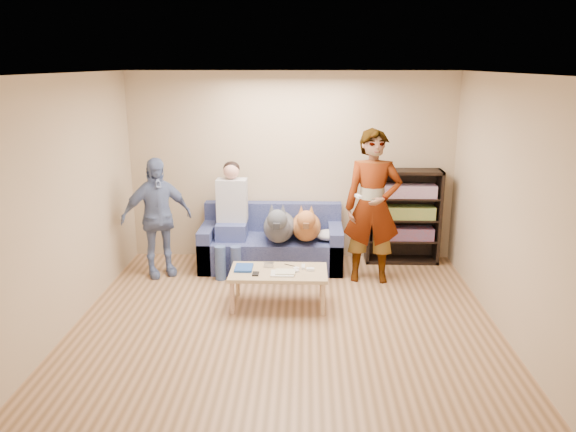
{
  "coord_description": "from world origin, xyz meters",
  "views": [
    {
      "loc": [
        0.21,
        -5.18,
        2.7
      ],
      "look_at": [
        0.0,
        1.2,
        0.95
      ],
      "focal_mm": 35.0,
      "sensor_mm": 36.0,
      "label": 1
    }
  ],
  "objects_px": {
    "person_standing_left": "(157,218)",
    "dog_gray": "(279,226)",
    "notebook_blue": "(244,268)",
    "sofa": "(272,246)",
    "dog_tan": "(306,226)",
    "person_seated": "(231,213)",
    "coffee_table": "(279,275)",
    "camera_silver": "(269,265)",
    "bookshelf": "(403,214)",
    "person_standing_right": "(373,207)"
  },
  "relations": [
    {
      "from": "sofa",
      "to": "notebook_blue",
      "type": "bearing_deg",
      "value": -100.86
    },
    {
      "from": "person_seated",
      "to": "bookshelf",
      "type": "height_order",
      "value": "person_seated"
    },
    {
      "from": "person_seated",
      "to": "dog_tan",
      "type": "bearing_deg",
      "value": -3.7
    },
    {
      "from": "notebook_blue",
      "to": "person_seated",
      "type": "xyz_separation_m",
      "value": [
        -0.28,
        1.14,
        0.34
      ]
    },
    {
      "from": "person_standing_right",
      "to": "bookshelf",
      "type": "xyz_separation_m",
      "value": [
        0.51,
        0.72,
        -0.29
      ]
    },
    {
      "from": "person_standing_right",
      "to": "sofa",
      "type": "relative_size",
      "value": 1.02
    },
    {
      "from": "dog_gray",
      "to": "dog_tan",
      "type": "height_order",
      "value": "dog_gray"
    },
    {
      "from": "person_standing_right",
      "to": "dog_gray",
      "type": "distance_m",
      "value": 1.25
    },
    {
      "from": "notebook_blue",
      "to": "dog_gray",
      "type": "distance_m",
      "value": 1.09
    },
    {
      "from": "person_seated",
      "to": "dog_gray",
      "type": "height_order",
      "value": "person_seated"
    },
    {
      "from": "notebook_blue",
      "to": "coffee_table",
      "type": "height_order",
      "value": "notebook_blue"
    },
    {
      "from": "person_standing_left",
      "to": "notebook_blue",
      "type": "height_order",
      "value": "person_standing_left"
    },
    {
      "from": "coffee_table",
      "to": "dog_gray",
      "type": "bearing_deg",
      "value": 92.52
    },
    {
      "from": "coffee_table",
      "to": "bookshelf",
      "type": "bearing_deg",
      "value": 43.38
    },
    {
      "from": "person_seated",
      "to": "dog_gray",
      "type": "bearing_deg",
      "value": -11.62
    },
    {
      "from": "notebook_blue",
      "to": "coffee_table",
      "type": "relative_size",
      "value": 0.24
    },
    {
      "from": "person_standing_left",
      "to": "sofa",
      "type": "height_order",
      "value": "person_standing_left"
    },
    {
      "from": "person_standing_left",
      "to": "notebook_blue",
      "type": "distance_m",
      "value": 1.53
    },
    {
      "from": "dog_gray",
      "to": "bookshelf",
      "type": "xyz_separation_m",
      "value": [
        1.69,
        0.49,
        0.04
      ]
    },
    {
      "from": "person_standing_left",
      "to": "person_seated",
      "type": "distance_m",
      "value": 0.97
    },
    {
      "from": "bookshelf",
      "to": "dog_gray",
      "type": "bearing_deg",
      "value": -163.79
    },
    {
      "from": "sofa",
      "to": "person_seated",
      "type": "height_order",
      "value": "person_seated"
    },
    {
      "from": "dog_tan",
      "to": "bookshelf",
      "type": "height_order",
      "value": "bookshelf"
    },
    {
      "from": "dog_tan",
      "to": "person_seated",
      "type": "bearing_deg",
      "value": 176.3
    },
    {
      "from": "person_standing_left",
      "to": "dog_gray",
      "type": "height_order",
      "value": "person_standing_left"
    },
    {
      "from": "dog_gray",
      "to": "dog_tan",
      "type": "distance_m",
      "value": 0.36
    },
    {
      "from": "bookshelf",
      "to": "notebook_blue",
      "type": "bearing_deg",
      "value": -143.66
    },
    {
      "from": "bookshelf",
      "to": "dog_tan",
      "type": "bearing_deg",
      "value": -162.35
    },
    {
      "from": "person_seated",
      "to": "bookshelf",
      "type": "xyz_separation_m",
      "value": [
        2.33,
        0.36,
        -0.09
      ]
    },
    {
      "from": "bookshelf",
      "to": "sofa",
      "type": "bearing_deg",
      "value": -172.6
    },
    {
      "from": "coffee_table",
      "to": "dog_tan",
      "type": "bearing_deg",
      "value": 74.69
    },
    {
      "from": "person_standing_left",
      "to": "sofa",
      "type": "bearing_deg",
      "value": -14.68
    },
    {
      "from": "camera_silver",
      "to": "bookshelf",
      "type": "xyz_separation_m",
      "value": [
        1.76,
        1.43,
        0.23
      ]
    },
    {
      "from": "sofa",
      "to": "person_standing_left",
      "type": "bearing_deg",
      "value": -164.69
    },
    {
      "from": "dog_gray",
      "to": "person_standing_right",
      "type": "bearing_deg",
      "value": -11.0
    },
    {
      "from": "camera_silver",
      "to": "coffee_table",
      "type": "relative_size",
      "value": 0.1
    },
    {
      "from": "person_seated",
      "to": "dog_tan",
      "type": "xyz_separation_m",
      "value": [
        0.99,
        -0.06,
        -0.15
      ]
    },
    {
      "from": "dog_tan",
      "to": "coffee_table",
      "type": "bearing_deg",
      "value": -105.31
    },
    {
      "from": "notebook_blue",
      "to": "person_seated",
      "type": "distance_m",
      "value": 1.23
    },
    {
      "from": "dog_tan",
      "to": "dog_gray",
      "type": "bearing_deg",
      "value": -169.35
    },
    {
      "from": "notebook_blue",
      "to": "person_seated",
      "type": "height_order",
      "value": "person_seated"
    },
    {
      "from": "dog_gray",
      "to": "coffee_table",
      "type": "relative_size",
      "value": 1.14
    },
    {
      "from": "person_standing_left",
      "to": "bookshelf",
      "type": "height_order",
      "value": "person_standing_left"
    },
    {
      "from": "person_standing_right",
      "to": "bookshelf",
      "type": "height_order",
      "value": "person_standing_right"
    },
    {
      "from": "dog_tan",
      "to": "bookshelf",
      "type": "distance_m",
      "value": 1.4
    },
    {
      "from": "notebook_blue",
      "to": "bookshelf",
      "type": "height_order",
      "value": "bookshelf"
    },
    {
      "from": "notebook_blue",
      "to": "coffee_table",
      "type": "distance_m",
      "value": 0.41
    },
    {
      "from": "person_seated",
      "to": "bookshelf",
      "type": "relative_size",
      "value": 1.13
    },
    {
      "from": "dog_gray",
      "to": "bookshelf",
      "type": "bearing_deg",
      "value": 16.21
    },
    {
      "from": "sofa",
      "to": "dog_tan",
      "type": "bearing_deg",
      "value": -22.29
    }
  ]
}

